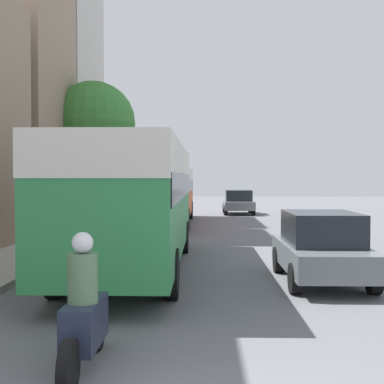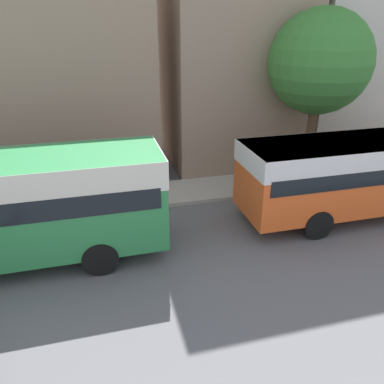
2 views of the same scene
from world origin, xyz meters
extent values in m
cube|color=beige|center=(-9.60, 26.11, 6.71)|extent=(6.79, 7.05, 13.42)
cube|color=#2D8447|center=(-1.63, 9.40, 1.84)|extent=(2.47, 10.21, 2.68)
cube|color=silver|center=(-1.63, 9.40, 2.77)|extent=(2.49, 10.26, 0.80)
cube|color=black|center=(-1.63, 9.40, 2.17)|extent=(2.52, 9.80, 0.59)
cylinder|color=black|center=(-2.77, 12.56, 0.50)|extent=(0.28, 1.00, 1.00)
cylinder|color=black|center=(-0.50, 12.56, 0.50)|extent=(0.28, 1.00, 1.00)
cylinder|color=black|center=(-2.77, 6.23, 0.50)|extent=(0.28, 1.00, 1.00)
cylinder|color=black|center=(-0.50, 6.23, 0.50)|extent=(0.28, 1.00, 1.00)
cube|color=#EA5B23|center=(-1.76, 22.71, 1.66)|extent=(2.41, 10.72, 2.33)
cube|color=white|center=(-1.76, 22.71, 2.48)|extent=(2.44, 10.78, 0.70)
cube|color=black|center=(-1.76, 22.71, 1.96)|extent=(2.46, 10.30, 0.51)
cylinder|color=black|center=(-2.87, 26.04, 0.50)|extent=(0.28, 1.00, 1.00)
cylinder|color=black|center=(-0.65, 26.04, 0.50)|extent=(0.28, 1.00, 1.00)
cylinder|color=black|center=(-2.87, 19.39, 0.50)|extent=(0.28, 1.00, 1.00)
cylinder|color=black|center=(-0.65, 19.39, 0.50)|extent=(0.28, 1.00, 1.00)
cube|color=#1E2338|center=(-1.32, 2.38, 0.59)|extent=(0.39, 1.10, 0.55)
cylinder|color=black|center=(-1.32, 3.18, 0.32)|extent=(0.10, 0.64, 0.64)
cylinder|color=black|center=(-1.32, 1.58, 0.32)|extent=(0.12, 0.64, 0.64)
cylinder|color=#4C6B4C|center=(-1.32, 2.28, 1.17)|extent=(0.36, 0.36, 0.60)
sphere|color=silver|center=(-1.32, 2.28, 1.60)|extent=(0.26, 0.26, 0.26)
cube|color=slate|center=(2.32, 30.02, 0.58)|extent=(1.85, 3.81, 0.53)
cube|color=black|center=(2.32, 30.02, 1.19)|extent=(1.63, 2.09, 0.69)
cylinder|color=black|center=(1.47, 31.20, 0.32)|extent=(0.22, 0.64, 0.64)
cylinder|color=black|center=(3.17, 31.20, 0.32)|extent=(0.22, 0.64, 0.64)
cylinder|color=black|center=(1.47, 28.84, 0.32)|extent=(0.22, 0.64, 0.64)
cylinder|color=black|center=(3.17, 28.84, 0.32)|extent=(0.22, 0.64, 0.64)
cube|color=slate|center=(2.79, 7.98, 0.60)|extent=(1.73, 3.96, 0.56)
cube|color=black|center=(2.79, 7.98, 1.23)|extent=(1.52, 2.18, 0.72)
cylinder|color=black|center=(3.59, 6.76, 0.32)|extent=(0.22, 0.64, 0.64)
cylinder|color=black|center=(2.00, 6.76, 0.32)|extent=(0.22, 0.64, 0.64)
cylinder|color=black|center=(3.59, 9.21, 0.32)|extent=(0.22, 0.64, 0.64)
cylinder|color=black|center=(2.00, 9.21, 0.32)|extent=(0.22, 0.64, 0.64)
cylinder|color=brown|center=(-5.21, 21.60, 1.80)|extent=(0.36, 0.36, 3.31)
sphere|color=#387A33|center=(-5.21, 21.60, 4.97)|extent=(4.05, 4.05, 4.05)
camera|label=1|loc=(0.15, -4.11, 2.40)|focal=50.00mm
camera|label=2|loc=(8.46, 12.82, 6.45)|focal=35.00mm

